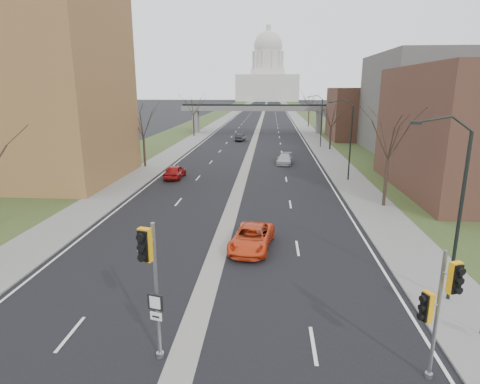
# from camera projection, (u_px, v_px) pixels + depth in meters

# --- Properties ---
(ground) EXTENTS (700.00, 700.00, 0.00)m
(ground) POSITION_uv_depth(u_px,v_px,m) (178.00, 374.00, 14.36)
(ground) COLOR black
(ground) RESTS_ON ground
(road_surface) EXTENTS (20.00, 600.00, 0.01)m
(road_surface) POSITION_uv_depth(u_px,v_px,m) (263.00, 114.00, 159.13)
(road_surface) COLOR black
(road_surface) RESTS_ON ground
(median_strip) EXTENTS (1.20, 600.00, 0.02)m
(median_strip) POSITION_uv_depth(u_px,v_px,m) (263.00, 114.00, 159.14)
(median_strip) COLOR gray
(median_strip) RESTS_ON ground
(sidewalk_right) EXTENTS (4.00, 600.00, 0.12)m
(sidewalk_right) POSITION_uv_depth(u_px,v_px,m) (293.00, 114.00, 158.24)
(sidewalk_right) COLOR gray
(sidewalk_right) RESTS_ON ground
(sidewalk_left) EXTENTS (4.00, 600.00, 0.12)m
(sidewalk_left) POSITION_uv_depth(u_px,v_px,m) (233.00, 114.00, 160.00)
(sidewalk_left) COLOR gray
(sidewalk_left) RESTS_ON ground
(grass_verge_right) EXTENTS (8.00, 600.00, 0.10)m
(grass_verge_right) POSITION_uv_depth(u_px,v_px,m) (309.00, 114.00, 157.81)
(grass_verge_right) COLOR #2D3E1D
(grass_verge_right) RESTS_ON ground
(grass_verge_left) EXTENTS (8.00, 600.00, 0.10)m
(grass_verge_left) POSITION_uv_depth(u_px,v_px,m) (218.00, 114.00, 160.44)
(grass_verge_left) COLOR #2D3E1D
(grass_verge_left) RESTS_ON ground
(commercial_block_mid) EXTENTS (18.00, 22.00, 15.00)m
(commercial_block_mid) POSITION_uv_depth(u_px,v_px,m) (436.00, 105.00, 60.62)
(commercial_block_mid) COLOR #57554F
(commercial_block_mid) RESTS_ON ground
(commercial_block_far) EXTENTS (14.00, 14.00, 10.00)m
(commercial_block_far) POSITION_uv_depth(u_px,v_px,m) (367.00, 114.00, 79.06)
(commercial_block_far) COLOR #523326
(commercial_block_far) RESTS_ON ground
(pedestrian_bridge) EXTENTS (34.00, 3.00, 6.45)m
(pedestrian_bridge) POSITION_uv_depth(u_px,v_px,m) (257.00, 111.00, 90.36)
(pedestrian_bridge) COLOR slate
(pedestrian_bridge) RESTS_ON ground
(capitol) EXTENTS (48.00, 42.00, 55.75)m
(capitol) POSITION_uv_depth(u_px,v_px,m) (268.00, 77.00, 318.54)
(capitol) COLOR silver
(capitol) RESTS_ON ground
(streetlight_near) EXTENTS (2.61, 0.20, 8.70)m
(streetlight_near) POSITION_uv_depth(u_px,v_px,m) (449.00, 158.00, 17.60)
(streetlight_near) COLOR black
(streetlight_near) RESTS_ON sidewalk_right
(streetlight_mid) EXTENTS (2.61, 0.20, 8.70)m
(streetlight_mid) POSITION_uv_depth(u_px,v_px,m) (345.00, 117.00, 42.70)
(streetlight_mid) COLOR black
(streetlight_mid) RESTS_ON sidewalk_right
(streetlight_far) EXTENTS (2.61, 0.20, 8.70)m
(streetlight_far) POSITION_uv_depth(u_px,v_px,m) (317.00, 106.00, 67.79)
(streetlight_far) COLOR black
(streetlight_far) RESTS_ON sidewalk_right
(tree_left_b) EXTENTS (6.75, 6.75, 8.81)m
(tree_left_b) POSITION_uv_depth(u_px,v_px,m) (142.00, 118.00, 50.42)
(tree_left_b) COLOR #382B21
(tree_left_b) RESTS_ON sidewalk_left
(tree_left_c) EXTENTS (7.65, 7.65, 9.99)m
(tree_left_c) POSITION_uv_depth(u_px,v_px,m) (193.00, 103.00, 83.03)
(tree_left_c) COLOR #382B21
(tree_left_c) RESTS_ON sidewalk_left
(tree_right_a) EXTENTS (7.20, 7.20, 9.40)m
(tree_right_a) POSITION_uv_depth(u_px,v_px,m) (390.00, 129.00, 32.98)
(tree_right_a) COLOR #382B21
(tree_right_a) RESTS_ON sidewalk_right
(tree_right_b) EXTENTS (6.30, 6.30, 8.22)m
(tree_right_b) POSITION_uv_depth(u_px,v_px,m) (332.00, 114.00, 65.03)
(tree_right_b) COLOR #382B21
(tree_right_b) RESTS_ON sidewalk_right
(tree_right_c) EXTENTS (7.65, 7.65, 9.99)m
(tree_right_c) POSITION_uv_depth(u_px,v_px,m) (309.00, 100.00, 103.33)
(tree_right_c) COLOR #382B21
(tree_right_c) RESTS_ON sidewalk_right
(signal_pole_median) EXTENTS (0.71, 0.90, 5.40)m
(signal_pole_median) POSITION_uv_depth(u_px,v_px,m) (150.00, 270.00, 14.03)
(signal_pole_median) COLOR gray
(signal_pole_median) RESTS_ON ground
(signal_pole_right) EXTENTS (1.10, 0.81, 4.83)m
(signal_pole_right) POSITION_uv_depth(u_px,v_px,m) (439.00, 300.00, 13.17)
(signal_pole_right) COLOR gray
(signal_pole_right) RESTS_ON ground
(car_left_near) EXTENTS (1.93, 4.62, 1.56)m
(car_left_near) POSITION_uv_depth(u_px,v_px,m) (175.00, 171.00, 45.40)
(car_left_near) COLOR maroon
(car_left_near) RESTS_ON ground
(car_left_far) EXTENTS (1.94, 4.26, 1.35)m
(car_left_far) POSITION_uv_depth(u_px,v_px,m) (240.00, 137.00, 77.53)
(car_left_far) COLOR black
(car_left_far) RESTS_ON ground
(car_right_near) EXTENTS (3.06, 5.42, 1.43)m
(car_right_near) POSITION_uv_depth(u_px,v_px,m) (252.00, 238.00, 25.43)
(car_right_near) COLOR red
(car_right_near) RESTS_ON ground
(car_right_mid) EXTENTS (2.36, 4.84, 1.36)m
(car_right_mid) POSITION_uv_depth(u_px,v_px,m) (285.00, 159.00, 53.94)
(car_right_mid) COLOR #ABACB3
(car_right_mid) RESTS_ON ground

